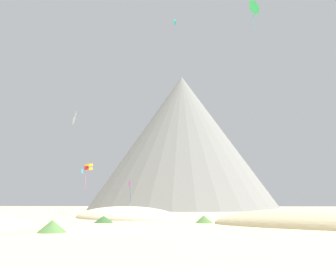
{
  "coord_description": "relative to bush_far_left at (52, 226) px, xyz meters",
  "views": [
    {
      "loc": [
        8.46,
        -30.17,
        2.26
      ],
      "look_at": [
        2.01,
        35.14,
        15.15
      ],
      "focal_mm": 37.27,
      "sensor_mm": 36.0,
      "label": 1
    }
  ],
  "objects": [
    {
      "name": "kite_cyan_low",
      "position": [
        -20.03,
        62.86,
        10.04
      ],
      "size": [
        0.41,
        0.79,
        1.21
      ],
      "rotation": [
        0.0,
        0.0,
        3.62
      ],
      "color": "#33BCDB"
    },
    {
      "name": "bush_scatter_east",
      "position": [
        0.26,
        13.52,
        -0.1
      ],
      "size": [
        2.66,
        2.66,
        0.77
      ],
      "primitive_type": "cone",
      "rotation": [
        0.0,
        0.0,
        4.55
      ],
      "color": "#386633",
      "rests_on": "ground_plane"
    },
    {
      "name": "bush_far_left",
      "position": [
        0.0,
        0.0,
        0.0
      ],
      "size": [
        3.22,
        3.22,
        0.96
      ],
      "primitive_type": "cone",
      "rotation": [
        0.0,
        0.0,
        5.58
      ],
      "color": "#568442",
      "rests_on": "ground_plane"
    },
    {
      "name": "kite_green_high",
      "position": [
        20.97,
        28.07,
        34.32
      ],
      "size": [
        2.08,
        1.83,
        5.29
      ],
      "rotation": [
        0.0,
        0.0,
        3.85
      ],
      "color": "green"
    },
    {
      "name": "rock_massif",
      "position": [
        4.93,
        94.32,
        22.89
      ],
      "size": [
        89.13,
        89.13,
        47.32
      ],
      "color": "gray",
      "rests_on": "ground_plane"
    },
    {
      "name": "dune_back_low",
      "position": [
        23.85,
        7.44,
        -0.48
      ],
      "size": [
        25.66,
        19.91,
        3.7
      ],
      "primitive_type": "ellipsoid",
      "rotation": [
        0.0,
        0.0,
        2.6
      ],
      "color": "beige",
      "rests_on": "ground_plane"
    },
    {
      "name": "dune_midground",
      "position": [
        24.09,
        26.0,
        -0.48
      ],
      "size": [
        19.2,
        21.25,
        1.62
      ],
      "primitive_type": "ellipsoid",
      "rotation": [
        0.0,
        0.0,
        0.48
      ],
      "color": "beige",
      "rests_on": "ground_plane"
    },
    {
      "name": "kite_yellow_low",
      "position": [
        -15.5,
        54.55,
        10.26
      ],
      "size": [
        1.83,
        1.86,
        1.73
      ],
      "rotation": [
        0.0,
        0.0,
        2.68
      ],
      "color": "yellow"
    },
    {
      "name": "dune_foreground_right",
      "position": [
        -0.09,
        26.64,
        -0.48
      ],
      "size": [
        23.48,
        24.29,
        3.5
      ],
      "primitive_type": "ellipsoid",
      "rotation": [
        0.0,
        0.0,
        0.69
      ],
      "color": "beige",
      "rests_on": "ground_plane"
    },
    {
      "name": "kite_magenta_low",
      "position": [
        -7.03,
        62.56,
        5.58
      ],
      "size": [
        0.63,
        0.86,
        5.23
      ],
      "rotation": [
        0.0,
        0.0,
        3.56
      ],
      "color": "#D1339E"
    },
    {
      "name": "kite_teal_high",
      "position": [
        6.97,
        36.86,
        37.3
      ],
      "size": [
        0.58,
        1.29,
        1.26
      ],
      "rotation": [
        0.0,
        0.0,
        1.35
      ],
      "color": "teal"
    },
    {
      "name": "ground_plane",
      "position": [
        3.28,
        3.2,
        -0.48
      ],
      "size": [
        400.0,
        400.0,
        0.0
      ],
      "primitive_type": "plane",
      "color": "beige"
    },
    {
      "name": "kite_white_mid",
      "position": [
        -10.35,
        30.06,
        16.34
      ],
      "size": [
        1.86,
        2.46,
        2.49
      ],
      "rotation": [
        0.0,
        0.0,
        5.27
      ],
      "color": "white"
    },
    {
      "name": "bush_ridge_crest",
      "position": [
        11.81,
        14.17,
        -0.05
      ],
      "size": [
        2.87,
        2.87,
        0.86
      ],
      "primitive_type": "cone",
      "rotation": [
        0.0,
        0.0,
        3.73
      ],
      "color": "#568442",
      "rests_on": "ground_plane"
    },
    {
      "name": "kite_red_low",
      "position": [
        -11.98,
        42.73,
        8.71
      ],
      "size": [
        0.92,
        0.86,
        4.78
      ],
      "rotation": [
        0.0,
        0.0,
        1.61
      ],
      "color": "red"
    }
  ]
}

